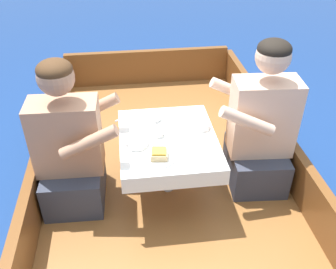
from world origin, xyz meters
TOP-DOWN VIEW (x-y plane):
  - ground_plane at (0.00, 0.00)m, footprint 60.00×60.00m
  - boat_deck at (0.00, 0.00)m, footprint 1.74×3.11m
  - gunwale_port at (-0.84, 0.00)m, footprint 0.06×3.11m
  - gunwale_starboard at (0.84, 0.00)m, footprint 0.06×3.11m
  - bow_coaming at (0.00, 1.53)m, footprint 1.62×0.06m
  - cockpit_table at (0.00, -0.11)m, footprint 0.60×0.72m
  - person_port at (-0.60, -0.11)m, footprint 0.53×0.45m
  - person_starboard at (0.60, -0.08)m, footprint 0.54×0.47m
  - plate_sandwich at (-0.08, -0.31)m, footprint 0.19×0.19m
  - plate_bread at (0.14, -0.22)m, footprint 0.20×0.20m
  - sandwich at (-0.08, -0.31)m, footprint 0.11×0.10m
  - bowl_port_near at (0.22, -0.03)m, footprint 0.11×0.11m
  - bowl_starboard_near at (-0.20, -0.16)m, footprint 0.14×0.14m
  - coffee_cup_port at (-0.06, 0.10)m, footprint 0.10×0.07m
  - coffee_cup_starboard at (-0.06, -0.08)m, footprint 0.10×0.07m
  - utensil_spoon_center at (0.02, 0.21)m, footprint 0.17×0.04m
  - utensil_spoon_starboard at (0.16, -0.35)m, footprint 0.12×0.14m
  - utensil_spoon_port at (-0.23, 0.18)m, footprint 0.14×0.11m

SIDE VIEW (x-z plane):
  - ground_plane at x=0.00m, z-range 0.00..0.00m
  - boat_deck at x=0.00m, z-range 0.00..0.24m
  - gunwale_port at x=-0.84m, z-range 0.24..0.54m
  - gunwale_starboard at x=0.84m, z-range 0.24..0.54m
  - bow_coaming at x=0.00m, z-range 0.24..0.59m
  - cockpit_table at x=0.00m, z-range 0.41..0.84m
  - person_port at x=-0.60m, z-range 0.15..1.12m
  - person_starboard at x=0.60m, z-range 0.15..1.17m
  - utensil_spoon_center at x=0.02m, z-range 0.67..0.68m
  - utensil_spoon_starboard at x=0.16m, z-range 0.67..0.68m
  - utensil_spoon_port at x=-0.23m, z-range 0.67..0.68m
  - plate_sandwich at x=-0.08m, z-range 0.67..0.68m
  - plate_bread at x=0.14m, z-range 0.67..0.68m
  - bowl_starboard_near at x=-0.20m, z-range 0.67..0.71m
  - bowl_port_near at x=0.22m, z-range 0.67..0.71m
  - coffee_cup_starboard at x=-0.06m, z-range 0.67..0.72m
  - coffee_cup_port at x=-0.06m, z-range 0.67..0.73m
  - sandwich at x=-0.08m, z-range 0.68..0.73m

